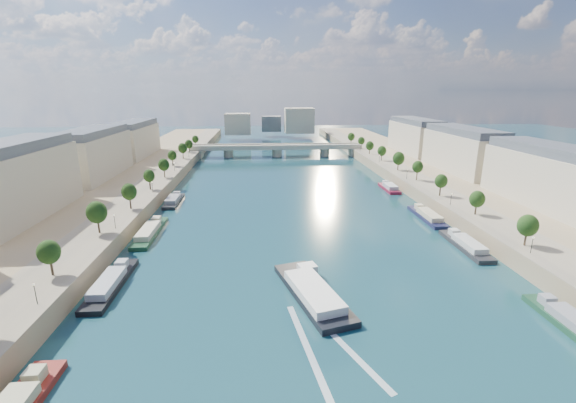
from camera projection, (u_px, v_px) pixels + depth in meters
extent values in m
plane|color=#0C2D38|center=(292.00, 210.00, 142.20)|extent=(700.00, 700.00, 0.00)
cube|color=#9E8460|center=(90.00, 208.00, 136.36)|extent=(44.00, 520.00, 5.00)
cube|color=#9E8460|center=(480.00, 199.00, 146.65)|extent=(44.00, 520.00, 5.00)
cube|color=gray|center=(133.00, 200.00, 136.72)|extent=(14.00, 520.00, 0.10)
cube|color=gray|center=(443.00, 194.00, 144.87)|extent=(14.00, 520.00, 0.10)
cylinder|color=#382B1E|center=(55.00, 267.00, 80.80)|extent=(0.50, 0.50, 3.82)
ellipsoid|color=black|center=(52.00, 251.00, 79.80)|extent=(4.80, 4.80, 5.52)
cylinder|color=#382B1E|center=(100.00, 227.00, 103.78)|extent=(0.50, 0.50, 3.82)
ellipsoid|color=black|center=(98.00, 215.00, 102.78)|extent=(4.80, 4.80, 5.52)
cylinder|color=#382B1E|center=(129.00, 203.00, 126.77)|extent=(0.50, 0.50, 3.82)
ellipsoid|color=black|center=(127.00, 192.00, 125.77)|extent=(4.80, 4.80, 5.52)
cylinder|color=#382B1E|center=(149.00, 185.00, 149.75)|extent=(0.50, 0.50, 3.82)
ellipsoid|color=black|center=(148.00, 176.00, 148.75)|extent=(4.80, 4.80, 5.52)
cylinder|color=#382B1E|center=(163.00, 173.00, 172.74)|extent=(0.50, 0.50, 3.82)
ellipsoid|color=black|center=(162.00, 165.00, 171.74)|extent=(4.80, 4.80, 5.52)
cylinder|color=#382B1E|center=(174.00, 163.00, 195.72)|extent=(0.50, 0.50, 3.82)
ellipsoid|color=black|center=(174.00, 156.00, 194.72)|extent=(4.80, 4.80, 5.52)
cylinder|color=#382B1E|center=(183.00, 155.00, 218.70)|extent=(0.50, 0.50, 3.82)
ellipsoid|color=black|center=(183.00, 149.00, 217.70)|extent=(4.80, 4.80, 5.52)
cylinder|color=#382B1E|center=(190.00, 149.00, 241.69)|extent=(0.50, 0.50, 3.82)
ellipsoid|color=black|center=(190.00, 143.00, 240.69)|extent=(4.80, 4.80, 5.52)
cylinder|color=#382B1E|center=(196.00, 144.00, 264.67)|extent=(0.50, 0.50, 3.82)
ellipsoid|color=black|center=(196.00, 139.00, 263.67)|extent=(4.80, 4.80, 5.52)
cylinder|color=#382B1E|center=(528.00, 238.00, 96.32)|extent=(0.50, 0.50, 3.82)
ellipsoid|color=black|center=(530.00, 225.00, 95.32)|extent=(4.80, 4.80, 5.52)
cylinder|color=#382B1E|center=(476.00, 210.00, 119.30)|extent=(0.50, 0.50, 3.82)
ellipsoid|color=black|center=(477.00, 198.00, 118.30)|extent=(4.80, 4.80, 5.52)
cylinder|color=#382B1E|center=(441.00, 190.00, 142.29)|extent=(0.50, 0.50, 3.82)
ellipsoid|color=black|center=(442.00, 181.00, 141.29)|extent=(4.80, 4.80, 5.52)
cylinder|color=#382B1E|center=(415.00, 176.00, 165.27)|extent=(0.50, 0.50, 3.82)
ellipsoid|color=black|center=(416.00, 168.00, 164.27)|extent=(4.80, 4.80, 5.52)
cylinder|color=#382B1E|center=(396.00, 166.00, 188.26)|extent=(0.50, 0.50, 3.82)
ellipsoid|color=black|center=(397.00, 159.00, 187.25)|extent=(4.80, 4.80, 5.52)
cylinder|color=#382B1E|center=(381.00, 158.00, 211.24)|extent=(0.50, 0.50, 3.82)
ellipsoid|color=black|center=(381.00, 151.00, 210.24)|extent=(4.80, 4.80, 5.52)
cylinder|color=#382B1E|center=(369.00, 151.00, 234.22)|extent=(0.50, 0.50, 3.82)
ellipsoid|color=black|center=(369.00, 145.00, 233.22)|extent=(4.80, 4.80, 5.52)
cylinder|color=#382B1E|center=(359.00, 145.00, 257.21)|extent=(0.50, 0.50, 3.82)
ellipsoid|color=black|center=(359.00, 140.00, 256.21)|extent=(4.80, 4.80, 5.52)
cylinder|color=#382B1E|center=(351.00, 141.00, 280.19)|extent=(0.50, 0.50, 3.82)
ellipsoid|color=black|center=(351.00, 136.00, 279.19)|extent=(4.80, 4.80, 5.52)
cylinder|color=black|center=(36.00, 295.00, 69.46)|extent=(0.14, 0.14, 4.00)
sphere|color=#FFE5B2|center=(34.00, 284.00, 68.88)|extent=(0.36, 0.36, 0.36)
cylinder|color=black|center=(115.00, 222.00, 107.77)|extent=(0.14, 0.14, 4.00)
sphere|color=#FFE5B2|center=(114.00, 215.00, 107.18)|extent=(0.36, 0.36, 0.36)
cylinder|color=black|center=(152.00, 187.00, 146.08)|extent=(0.14, 0.14, 4.00)
sphere|color=#FFE5B2|center=(152.00, 182.00, 145.49)|extent=(0.36, 0.36, 0.36)
cylinder|color=black|center=(174.00, 167.00, 184.38)|extent=(0.14, 0.14, 4.00)
sphere|color=#FFE5B2|center=(174.00, 163.00, 183.80)|extent=(0.36, 0.36, 0.36)
cylinder|color=black|center=(189.00, 154.00, 222.69)|extent=(0.14, 0.14, 4.00)
sphere|color=#FFE5B2|center=(189.00, 150.00, 222.10)|extent=(0.36, 0.36, 0.36)
cylinder|color=black|center=(532.00, 246.00, 91.33)|extent=(0.14, 0.14, 4.00)
sphere|color=#FFE5B2|center=(533.00, 238.00, 90.74)|extent=(0.36, 0.36, 0.36)
cylinder|color=black|center=(451.00, 200.00, 129.64)|extent=(0.14, 0.14, 4.00)
sphere|color=#FFE5B2|center=(452.00, 194.00, 129.05)|extent=(0.36, 0.36, 0.36)
cylinder|color=black|center=(407.00, 175.00, 167.94)|extent=(0.14, 0.14, 4.00)
sphere|color=#FFE5B2|center=(407.00, 170.00, 167.36)|extent=(0.36, 0.36, 0.36)
cylinder|color=black|center=(379.00, 159.00, 206.25)|extent=(0.14, 0.14, 4.00)
sphere|color=#FFE5B2|center=(380.00, 155.00, 205.66)|extent=(0.36, 0.36, 0.36)
cylinder|color=black|center=(360.00, 148.00, 244.56)|extent=(0.14, 0.14, 4.00)
sphere|color=#FFE5B2|center=(360.00, 145.00, 243.97)|extent=(0.36, 0.36, 0.36)
cube|color=#C2B895|center=(16.00, 185.00, 115.67)|extent=(16.00, 52.00, 20.00)
cube|color=#474C54|center=(8.00, 147.00, 112.43)|extent=(14.72, 50.44, 3.20)
cube|color=#C2B895|center=(94.00, 154.00, 171.21)|extent=(16.00, 52.00, 20.00)
cube|color=#474C54|center=(91.00, 128.00, 167.98)|extent=(14.72, 50.44, 3.20)
cube|color=#C2B895|center=(135.00, 139.00, 226.76)|extent=(16.00, 52.00, 20.00)
cube|color=#474C54|center=(132.00, 119.00, 223.52)|extent=(14.72, 50.44, 3.20)
cube|color=#C2B895|center=(551.00, 176.00, 127.81)|extent=(16.00, 52.00, 20.00)
cube|color=#474C54|center=(558.00, 141.00, 124.58)|extent=(14.72, 50.44, 3.20)
cube|color=#C2B895|center=(462.00, 150.00, 183.36)|extent=(16.00, 52.00, 20.00)
cube|color=#474C54|center=(465.00, 126.00, 180.12)|extent=(14.72, 50.44, 3.20)
cube|color=#C2B895|center=(415.00, 136.00, 238.90)|extent=(16.00, 52.00, 20.00)
cube|color=#474C54|center=(417.00, 117.00, 235.67)|extent=(14.72, 50.44, 3.20)
cube|color=#C2B895|center=(238.00, 124.00, 337.26)|extent=(22.00, 18.00, 18.00)
cube|color=#C2B895|center=(299.00, 120.00, 350.21)|extent=(26.00, 20.00, 22.00)
cube|color=#474C54|center=(271.00, 124.00, 363.91)|extent=(18.00, 16.00, 14.00)
cube|color=#C1B79E|center=(277.00, 147.00, 254.51)|extent=(112.00, 11.00, 2.20)
cube|color=#C1B79E|center=(277.00, 146.00, 249.30)|extent=(112.00, 0.80, 0.90)
cube|color=#C1B79E|center=(277.00, 144.00, 258.88)|extent=(112.00, 0.80, 0.90)
cylinder|color=#C1B79E|center=(228.00, 153.00, 253.26)|extent=(6.40, 6.40, 5.00)
cylinder|color=#C1B79E|center=(277.00, 153.00, 255.54)|extent=(6.40, 6.40, 5.00)
cylinder|color=#C1B79E|center=(325.00, 152.00, 257.83)|extent=(6.40, 6.40, 5.00)
cube|color=#C1B79E|center=(198.00, 154.00, 251.83)|extent=(6.00, 12.00, 5.00)
cube|color=#C1B79E|center=(354.00, 152.00, 259.26)|extent=(6.00, 12.00, 5.00)
cube|color=black|center=(312.00, 294.00, 82.80)|extent=(15.21, 29.24, 2.01)
cube|color=white|center=(314.00, 291.00, 80.12)|extent=(11.20, 19.37, 1.81)
cube|color=white|center=(307.00, 268.00, 90.35)|extent=(4.77, 4.32, 1.80)
cube|color=silver|center=(307.00, 346.00, 66.40)|extent=(4.98, 25.90, 0.04)
cube|color=silver|center=(343.00, 345.00, 66.86)|extent=(11.01, 24.50, 0.04)
cube|color=#BBB68C|center=(35.00, 375.00, 56.90)|extent=(2.50, 2.58, 1.80)
cube|color=black|center=(112.00, 285.00, 86.62)|extent=(5.00, 24.42, 1.80)
cube|color=#B1B6BE|center=(107.00, 283.00, 84.28)|extent=(4.10, 13.43, 1.60)
cube|color=#B1B6BE|center=(122.00, 264.00, 93.14)|extent=(2.50, 2.93, 1.80)
cube|color=#1C472A|center=(150.00, 233.00, 117.89)|extent=(5.00, 26.41, 1.80)
cube|color=beige|center=(148.00, 231.00, 115.39)|extent=(4.10, 14.53, 1.60)
cube|color=beige|center=(156.00, 220.00, 124.98)|extent=(2.50, 3.17, 1.80)
cube|color=#252527|center=(174.00, 202.00, 150.87)|extent=(5.00, 19.75, 1.80)
cube|color=gray|center=(173.00, 199.00, 148.89)|extent=(4.10, 10.86, 1.60)
cube|color=gray|center=(177.00, 194.00, 156.04)|extent=(2.50, 2.37, 1.80)
cube|color=#1B442C|center=(568.00, 325.00, 72.10)|extent=(5.00, 19.62, 1.80)
cube|color=gray|center=(547.00, 300.00, 77.23)|extent=(2.50, 2.35, 1.80)
cube|color=#29292C|center=(465.00, 247.00, 107.97)|extent=(5.00, 22.49, 1.80)
cube|color=silver|center=(469.00, 243.00, 105.77)|extent=(4.10, 12.37, 1.60)
cube|color=silver|center=(454.00, 232.00, 113.93)|extent=(2.50, 2.70, 1.80)
cube|color=#1B1D3D|center=(427.00, 218.00, 132.57)|extent=(5.00, 23.38, 1.80)
cube|color=beige|center=(430.00, 215.00, 130.31)|extent=(4.10, 12.86, 1.60)
cube|color=beige|center=(419.00, 207.00, 138.79)|extent=(2.50, 2.81, 1.80)
cube|color=maroon|center=(389.00, 189.00, 170.65)|extent=(5.00, 17.55, 1.80)
cube|color=#AFB5BB|center=(390.00, 186.00, 168.83)|extent=(4.10, 9.66, 1.60)
cube|color=#AFB5BB|center=(386.00, 182.00, 175.19)|extent=(2.50, 2.11, 1.80)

